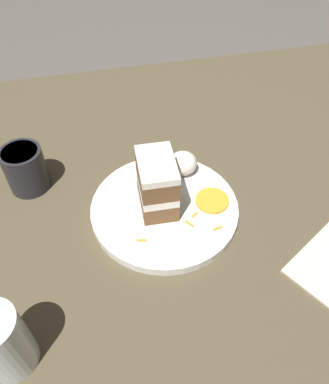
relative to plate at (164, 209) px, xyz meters
name	(u,v)px	position (x,y,z in m)	size (l,w,h in m)	color
ground_plane	(180,218)	(0.03, 0.01, -0.05)	(6.00, 6.00, 0.00)	#4C4742
dining_table	(180,212)	(0.03, 0.01, -0.03)	(1.39, 1.09, 0.04)	#4C422D
plate	(164,209)	(0.00, 0.00, 0.00)	(0.28, 0.28, 0.02)	white
cake_slice	(157,184)	(-0.01, 0.01, 0.06)	(0.07, 0.10, 0.11)	brown
cream_dollop	(183,163)	(0.06, 0.08, 0.03)	(0.06, 0.05, 0.05)	white
orange_garnish	(212,201)	(0.09, -0.01, 0.01)	(0.06, 0.06, 0.01)	orange
carrot_shreds_scatter	(176,212)	(0.02, -0.02, 0.01)	(0.15, 0.19, 0.00)	orange
drinking_glass	(4,345)	(-0.27, -0.21, 0.04)	(0.07, 0.07, 0.12)	silver
coffee_mug	(25,168)	(-0.25, 0.13, 0.04)	(0.08, 0.08, 0.09)	#232328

